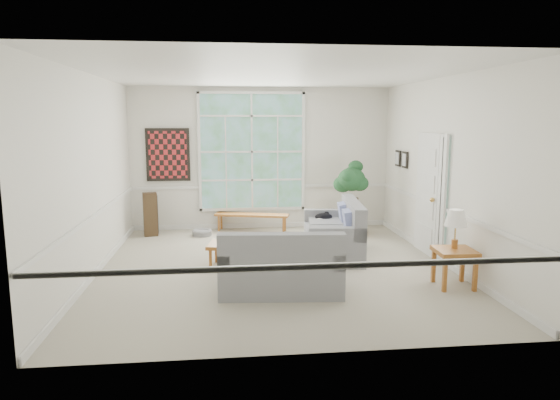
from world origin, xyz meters
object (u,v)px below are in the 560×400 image
object	(u,v)px
coffee_table	(241,255)
side_table	(454,268)
end_table	(353,222)
loveseat_right	(332,228)
loveseat_front	(281,260)

from	to	relation	value
coffee_table	side_table	world-z (taller)	side_table
end_table	side_table	world-z (taller)	side_table
loveseat_right	end_table	world-z (taller)	loveseat_right
coffee_table	side_table	distance (m)	3.21
loveseat_right	loveseat_front	xyz separation A→B (m)	(-1.09, -1.77, -0.03)
loveseat_right	coffee_table	distance (m)	1.71
loveseat_right	end_table	size ratio (longest dim) A/B	3.56
loveseat_right	loveseat_front	world-z (taller)	loveseat_right
loveseat_front	side_table	distance (m)	2.44
loveseat_right	loveseat_front	size ratio (longest dim) A/B	1.07
loveseat_right	coffee_table	world-z (taller)	loveseat_right
coffee_table	end_table	bearing A→B (deg)	52.47
loveseat_front	side_table	xyz separation A→B (m)	(2.43, -0.05, -0.17)
side_table	coffee_table	bearing A→B (deg)	156.33
coffee_table	end_table	world-z (taller)	end_table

